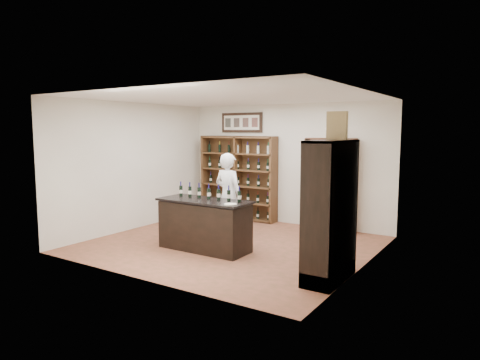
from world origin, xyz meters
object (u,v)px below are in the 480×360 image
at_px(wine_shelf, 239,177).
at_px(shopkeeper, 228,196).
at_px(wine_crate, 337,126).
at_px(tasting_counter, 205,225).
at_px(side_cabinet, 332,233).
at_px(counter_bottle_0, 181,191).

height_order(wine_shelf, shopkeeper, wine_shelf).
bearing_deg(shopkeeper, wine_crate, 162.78).
distance_m(tasting_counter, side_cabinet, 2.75).
bearing_deg(shopkeeper, wine_shelf, -59.60).
bearing_deg(counter_bottle_0, wine_shelf, 97.75).
bearing_deg(side_cabinet, wine_crate, 102.24).
distance_m(wine_shelf, side_cabinet, 5.02).
height_order(tasting_counter, side_cabinet, side_cabinet).
xyz_separation_m(side_cabinet, shopkeeper, (-2.88, 1.36, 0.18)).
distance_m(counter_bottle_0, side_cabinet, 3.49).
height_order(side_cabinet, shopkeeper, side_cabinet).
relative_size(side_cabinet, wine_crate, 4.98).
xyz_separation_m(tasting_counter, counter_bottle_0, (-0.72, 0.14, 0.61)).
distance_m(wine_shelf, wine_crate, 4.97).
bearing_deg(wine_shelf, tasting_counter, -69.44).
height_order(tasting_counter, shopkeeper, shopkeeper).
bearing_deg(wine_crate, wine_shelf, 137.96).
bearing_deg(wine_crate, side_cabinet, -81.64).
height_order(tasting_counter, counter_bottle_0, counter_bottle_0).
distance_m(tasting_counter, counter_bottle_0, 0.96).
xyz_separation_m(counter_bottle_0, shopkeeper, (0.56, 0.92, -0.18)).
bearing_deg(wine_crate, counter_bottle_0, 173.30).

